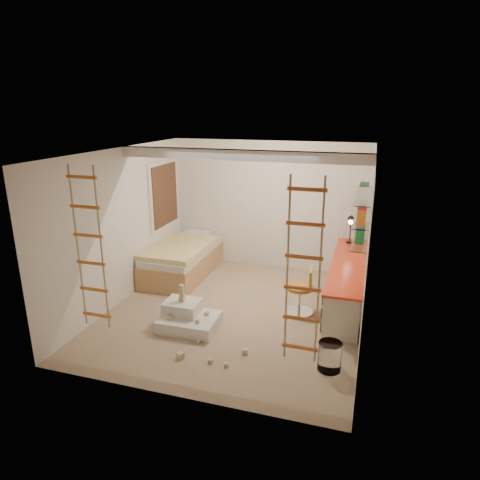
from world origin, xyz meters
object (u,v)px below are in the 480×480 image
(bed, at_px, (183,259))
(play_platform, at_px, (187,318))
(swivel_chair, at_px, (301,297))
(desk, at_px, (347,281))

(bed, distance_m, play_platform, 2.14)
(bed, distance_m, swivel_chair, 2.70)
(bed, relative_size, play_platform, 2.27)
(desk, distance_m, play_platform, 2.75)
(desk, bearing_deg, play_platform, -145.44)
(swivel_chair, relative_size, play_platform, 0.89)
(play_platform, bearing_deg, bed, 116.22)
(desk, xyz_separation_m, bed, (-3.20, 0.36, -0.07))
(desk, relative_size, swivel_chair, 3.56)
(desk, height_order, swivel_chair, swivel_chair)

